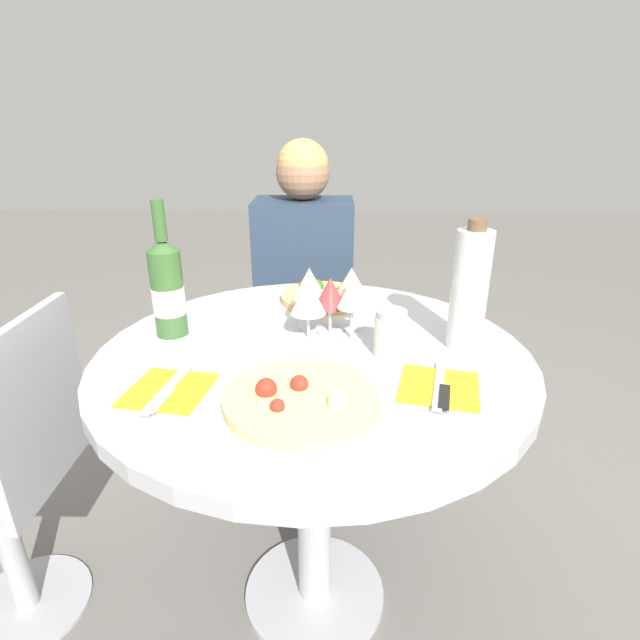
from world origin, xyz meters
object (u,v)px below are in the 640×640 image
(chair_empty_side, at_px, (12,482))
(wine_bottle, at_px, (167,288))
(dining_table, at_px, (313,400))
(pizza_large, at_px, (300,398))
(chair_behind_diner, at_px, (306,341))
(seated_diner, at_px, (304,332))
(tall_carafe, at_px, (470,289))

(chair_empty_side, relative_size, wine_bottle, 2.69)
(dining_table, height_order, pizza_large, pizza_large)
(chair_behind_diner, bearing_deg, seated_diner, 90.00)
(dining_table, bearing_deg, seated_diner, 95.22)
(pizza_large, height_order, wine_bottle, wine_bottle)
(seated_diner, xyz_separation_m, tall_carafe, (0.40, -0.61, 0.38))
(dining_table, bearing_deg, pizza_large, -94.03)
(dining_table, bearing_deg, chair_behind_diner, 94.30)
(wine_bottle, height_order, tall_carafe, wine_bottle)
(tall_carafe, bearing_deg, chair_empty_side, -175.44)
(chair_behind_diner, xyz_separation_m, tall_carafe, (0.40, -0.75, 0.48))
(chair_behind_diner, distance_m, tall_carafe, 0.97)
(dining_table, bearing_deg, wine_bottle, 165.92)
(tall_carafe, bearing_deg, pizza_large, -144.45)
(chair_behind_diner, distance_m, pizza_large, 1.06)
(chair_empty_side, relative_size, pizza_large, 3.00)
(dining_table, bearing_deg, chair_empty_side, -176.01)
(dining_table, distance_m, wine_bottle, 0.43)
(wine_bottle, bearing_deg, chair_empty_side, -160.80)
(chair_behind_diner, relative_size, chair_empty_side, 1.00)
(pizza_large, distance_m, wine_bottle, 0.46)
(seated_diner, height_order, pizza_large, seated_diner)
(seated_diner, bearing_deg, chair_empty_side, 45.60)
(chair_behind_diner, xyz_separation_m, pizza_large, (0.04, -1.00, 0.35))
(chair_behind_diner, height_order, chair_empty_side, same)
(pizza_large, height_order, tall_carafe, tall_carafe)
(chair_behind_diner, relative_size, pizza_large, 3.00)
(pizza_large, bearing_deg, dining_table, 85.97)
(dining_table, distance_m, seated_diner, 0.66)
(pizza_large, xyz_separation_m, tall_carafe, (0.36, 0.26, 0.13))
(chair_empty_side, distance_m, wine_bottle, 0.62)
(chair_behind_diner, xyz_separation_m, wine_bottle, (-0.28, -0.70, 0.46))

